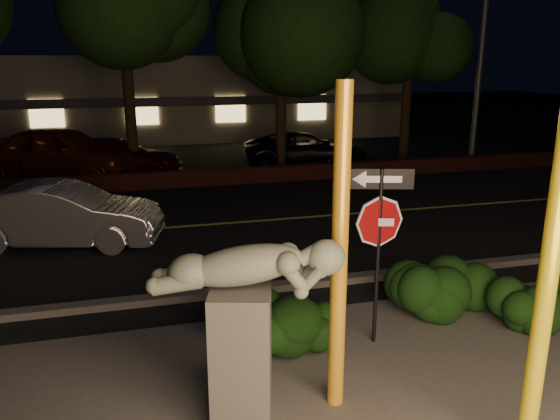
# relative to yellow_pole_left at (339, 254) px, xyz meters

# --- Properties ---
(ground) EXTENTS (90.00, 90.00, 0.00)m
(ground) POSITION_rel_yellow_pole_left_xyz_m (0.40, 10.37, -1.82)
(ground) COLOR black
(ground) RESTS_ON ground
(road) EXTENTS (80.00, 8.00, 0.01)m
(road) POSITION_rel_yellow_pole_left_xyz_m (0.40, 7.37, -1.81)
(road) COLOR black
(road) RESTS_ON ground
(lane_marking) EXTENTS (80.00, 0.12, 0.00)m
(lane_marking) POSITION_rel_yellow_pole_left_xyz_m (0.40, 7.37, -1.80)
(lane_marking) COLOR gold
(lane_marking) RESTS_ON road
(curb) EXTENTS (80.00, 0.25, 0.12)m
(curb) POSITION_rel_yellow_pole_left_xyz_m (0.40, 3.27, -1.76)
(curb) COLOR #4C4944
(curb) RESTS_ON ground
(brick_wall) EXTENTS (40.00, 0.35, 0.50)m
(brick_wall) POSITION_rel_yellow_pole_left_xyz_m (0.40, 11.67, -1.57)
(brick_wall) COLOR #4C1B18
(brick_wall) RESTS_ON ground
(parking_lot) EXTENTS (40.00, 12.00, 0.01)m
(parking_lot) POSITION_rel_yellow_pole_left_xyz_m (0.40, 17.37, -1.81)
(parking_lot) COLOR black
(parking_lot) RESTS_ON ground
(building) EXTENTS (22.00, 10.20, 4.00)m
(building) POSITION_rel_yellow_pole_left_xyz_m (0.40, 25.36, 0.18)
(building) COLOR #726A5B
(building) RESTS_ON ground
(tree_far_c) EXTENTS (4.80, 4.80, 7.84)m
(tree_far_c) POSITION_rel_yellow_pole_left_xyz_m (2.90, 13.17, 3.84)
(tree_far_c) COLOR black
(tree_far_c) RESTS_ON ground
(tree_far_d) EXTENTS (4.40, 4.40, 7.42)m
(tree_far_d) POSITION_rel_yellow_pole_left_xyz_m (7.90, 13.67, 3.60)
(tree_far_d) COLOR black
(tree_far_d) RESTS_ON ground
(yellow_pole_left) EXTENTS (0.18, 0.18, 3.64)m
(yellow_pole_left) POSITION_rel_yellow_pole_left_xyz_m (0.00, 0.00, 0.00)
(yellow_pole_left) COLOR yellow
(yellow_pole_left) RESTS_ON ground
(yellow_pole_right) EXTENTS (0.18, 0.18, 3.53)m
(yellow_pole_right) POSITION_rel_yellow_pole_left_xyz_m (1.48, -1.35, -0.05)
(yellow_pole_right) COLOR yellow
(yellow_pole_right) RESTS_ON ground
(signpost) EXTENTS (0.81, 0.25, 2.47)m
(signpost) POSITION_rel_yellow_pole_left_xyz_m (1.01, 1.17, -0.06)
(signpost) COLOR black
(signpost) RESTS_ON ground
(sculpture) EXTENTS (1.97, 1.01, 2.11)m
(sculpture) POSITION_rel_yellow_pole_left_xyz_m (-1.07, -0.12, -0.51)
(sculpture) COLOR #4C4944
(sculpture) RESTS_ON ground
(hedge_center) EXTENTS (1.81, 1.09, 0.88)m
(hedge_center) POSITION_rel_yellow_pole_left_xyz_m (-0.09, 1.26, -1.38)
(hedge_center) COLOR black
(hedge_center) RESTS_ON ground
(hedge_right) EXTENTS (1.68, 1.05, 1.04)m
(hedge_right) POSITION_rel_yellow_pole_left_xyz_m (2.44, 1.69, -1.30)
(hedge_right) COLOR black
(hedge_right) RESTS_ON ground
(hedge_far_right) EXTENTS (1.40, 1.01, 0.89)m
(hedge_far_right) POSITION_rel_yellow_pole_left_xyz_m (3.51, 1.01, -1.37)
(hedge_far_right) COLOR black
(hedge_far_right) RESTS_ON ground
(silver_sedan) EXTENTS (4.25, 2.33, 1.33)m
(silver_sedan) POSITION_rel_yellow_pole_left_xyz_m (-3.59, 6.71, -1.15)
(silver_sedan) COLOR silver
(silver_sedan) RESTS_ON ground
(parked_car_red) EXTENTS (5.43, 3.95, 1.72)m
(parked_car_red) POSITION_rel_yellow_pole_left_xyz_m (-4.38, 14.14, -0.96)
(parked_car_red) COLOR maroon
(parked_car_red) RESTS_ON ground
(parked_car_darkred) EXTENTS (4.56, 2.62, 1.24)m
(parked_car_darkred) POSITION_rel_yellow_pole_left_xyz_m (-2.60, 14.09, -1.20)
(parked_car_darkred) COLOR #420610
(parked_car_darkred) RESTS_ON ground
(parked_car_dark) EXTENTS (4.74, 2.61, 1.26)m
(parked_car_dark) POSITION_rel_yellow_pole_left_xyz_m (4.04, 13.92, -1.19)
(parked_car_dark) COLOR black
(parked_car_dark) RESTS_ON ground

